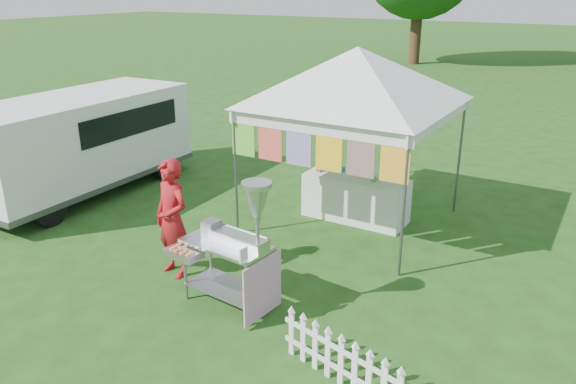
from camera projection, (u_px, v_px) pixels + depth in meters
The scene contains 7 objects.
ground at pixel (232, 316), 7.07m from camera, with size 120.00×120.00×0.00m, color #234313.
canopy_main at pixel (358, 47), 8.83m from camera, with size 4.24×4.24×3.45m.
donut_cart at pixel (236, 235), 6.87m from camera, with size 1.34×0.83×1.77m.
vendor at pixel (172, 219), 7.82m from camera, with size 0.62×0.41×1.71m, color #AB151B.
cargo_van at pixel (83, 141), 11.02m from camera, with size 1.96×4.66×1.92m.
picket_fence at pixel (341, 362), 5.76m from camera, with size 1.57×0.43×0.56m.
display_table at pixel (356, 198), 9.86m from camera, with size 1.80×0.70×0.78m, color white.
Camera 1 is at (3.74, -4.85, 3.93)m, focal length 35.00 mm.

